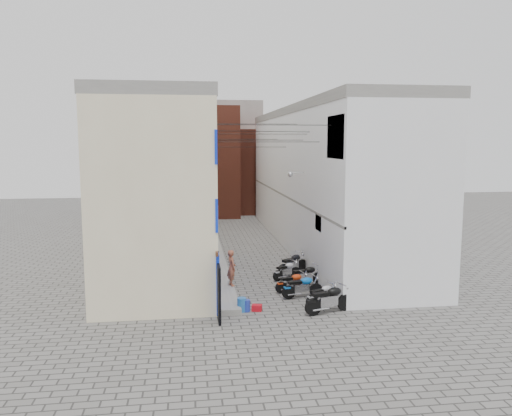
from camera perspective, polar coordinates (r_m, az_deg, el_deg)
name	(u,v)px	position (r m, az deg, el deg)	size (l,w,h in m)	color
ground	(282,314)	(20.30, 2.96, -11.99)	(90.00, 90.00, 0.00)	#5E5C59
plinth	(213,246)	(32.52, -4.89, -4.33)	(0.90, 26.00, 0.25)	gray
building_left	(166,179)	(31.86, -10.25, 3.27)	(5.10, 27.00, 9.00)	beige
building_right	(320,177)	(33.02, 7.36, 3.49)	(5.94, 26.00, 9.00)	white
building_far_brick_left	(205,162)	(46.86, -5.83, 5.27)	(6.00, 6.00, 10.00)	maroon
building_far_brick_right	(255,171)	(49.33, -0.07, 4.25)	(5.00, 6.00, 8.00)	maroon
building_far_concrete	(222,155)	(52.94, -3.89, 6.08)	(8.00, 5.00, 11.00)	gray
far_shopfront	(229,206)	(44.50, -3.07, 0.27)	(2.00, 0.30, 2.40)	black
overhead_wires	(256,136)	(26.69, -0.02, 8.25)	(5.80, 13.02, 1.32)	black
motorcycle_a	(329,298)	(20.40, 8.38, -10.11)	(0.68, 2.17, 1.25)	black
motorcycle_b	(323,294)	(21.29, 7.67, -9.69)	(0.55, 1.74, 1.01)	#A7A7AB
motorcycle_c	(302,286)	(22.20, 5.32, -8.82)	(0.60, 1.89, 1.09)	#0B58AF
motorcycle_d	(293,281)	(22.99, 4.25, -8.36)	(0.54, 1.72, 0.99)	#B8300D
motorcycle_e	(306,274)	(24.06, 5.77, -7.54)	(0.60, 1.89, 1.09)	black
motorcycle_f	(287,270)	(25.07, 3.53, -7.03)	(0.54, 1.70, 0.98)	#A4A4A9
motorcycle_g	(293,263)	(26.01, 4.24, -6.24)	(0.66, 2.10, 1.21)	black
person_a	(232,268)	(23.01, -2.81, -6.84)	(0.60, 0.40, 1.66)	#9F543A
person_b	(213,250)	(26.71, -4.93, -4.81)	(0.82, 0.64, 1.69)	#2F3647
water_jug_near	(246,306)	(20.50, -1.10, -11.09)	(0.30, 0.30, 0.47)	#2033A3
water_jug_far	(242,305)	(20.46, -1.65, -10.99)	(0.36, 0.36, 0.57)	#2262AC
red_crate	(257,308)	(20.59, 0.10, -11.34)	(0.40, 0.30, 0.25)	#B30C17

